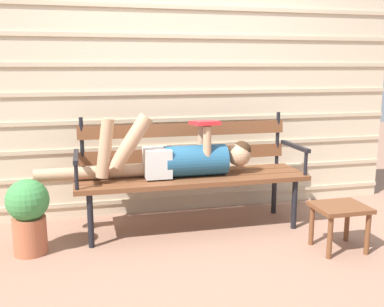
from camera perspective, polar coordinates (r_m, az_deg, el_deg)
The scene contains 6 objects.
ground_plane at distance 3.48m, azimuth 0.69°, elevation -10.63°, with size 12.00×12.00×0.00m, color #936B56.
house_siding at distance 3.91m, azimuth -1.82°, elevation 7.93°, with size 4.10×0.08×2.14m.
park_bench at distance 3.56m, azimuth -0.28°, elevation -1.87°, with size 1.82×0.52×0.90m.
reclining_person at distance 3.44m, azimuth -2.03°, elevation -0.55°, with size 1.69×0.27×0.52m.
footstool at distance 3.33m, azimuth 18.59°, elevation -7.47°, with size 0.37×0.31×0.33m.
potted_plant at distance 3.28m, azimuth -20.41°, elevation -7.18°, with size 0.29×0.29×0.54m.
Camera 1 is at (-0.81, -3.13, 1.30)m, focal length 41.23 mm.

